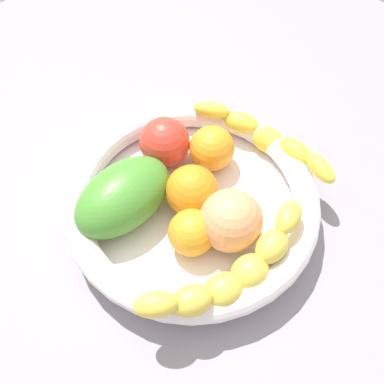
# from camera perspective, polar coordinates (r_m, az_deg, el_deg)

# --- Properties ---
(kitchen_counter) EXTENTS (1.20, 1.20, 0.03)m
(kitchen_counter) POSITION_cam_1_polar(r_m,az_deg,el_deg) (0.59, -0.00, -3.70)
(kitchen_counter) COLOR gray
(kitchen_counter) RESTS_ON ground
(fruit_bowl) EXTENTS (0.32, 0.32, 0.05)m
(fruit_bowl) POSITION_cam_1_polar(r_m,az_deg,el_deg) (0.55, -0.00, -1.42)
(fruit_bowl) COLOR white
(fruit_bowl) RESTS_ON kitchen_counter
(banana_draped_left) EXTENTS (0.07, 0.22, 0.05)m
(banana_draped_left) POSITION_cam_1_polar(r_m,az_deg,el_deg) (0.60, 9.66, 6.94)
(banana_draped_left) COLOR yellow
(banana_draped_left) RESTS_ON fruit_bowl
(banana_draped_right) EXTENTS (0.22, 0.08, 0.05)m
(banana_draped_right) POSITION_cam_1_polar(r_m,az_deg,el_deg) (0.48, 5.37, -10.45)
(banana_draped_right) COLOR yellow
(banana_draped_right) RESTS_ON fruit_bowl
(orange_front) EXTENTS (0.06, 0.06, 0.06)m
(orange_front) POSITION_cam_1_polar(r_m,az_deg,el_deg) (0.53, 0.01, 0.14)
(orange_front) COLOR orange
(orange_front) RESTS_ON fruit_bowl
(orange_mid_left) EXTENTS (0.06, 0.06, 0.06)m
(orange_mid_left) POSITION_cam_1_polar(r_m,az_deg,el_deg) (0.57, 2.59, 5.66)
(orange_mid_left) COLOR orange
(orange_mid_left) RESTS_ON fruit_bowl
(orange_mid_right) EXTENTS (0.06, 0.06, 0.06)m
(orange_mid_right) POSITION_cam_1_polar(r_m,az_deg,el_deg) (0.50, -0.04, -5.29)
(orange_mid_right) COLOR orange
(orange_mid_right) RESTS_ON fruit_bowl
(tomato_red) EXTENTS (0.07, 0.07, 0.07)m
(tomato_red) POSITION_cam_1_polar(r_m,az_deg,el_deg) (0.58, -3.59, 6.45)
(tomato_red) COLOR red
(tomato_red) RESTS_ON fruit_bowl
(mango_green) EXTENTS (0.13, 0.09, 0.07)m
(mango_green) POSITION_cam_1_polar(r_m,az_deg,el_deg) (0.53, -8.92, -0.56)
(mango_green) COLOR #44892E
(mango_green) RESTS_ON fruit_bowl
(peach_blush) EXTENTS (0.07, 0.07, 0.07)m
(peach_blush) POSITION_cam_1_polar(r_m,az_deg,el_deg) (0.50, 5.09, -3.68)
(peach_blush) COLOR #E99763
(peach_blush) RESTS_ON fruit_bowl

